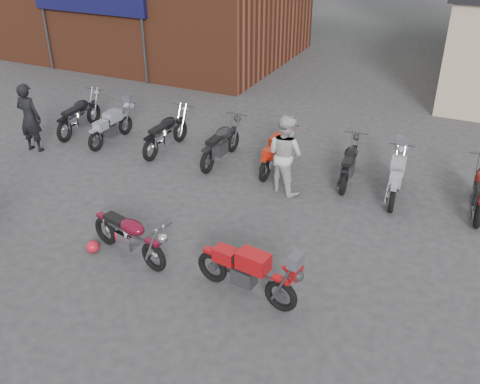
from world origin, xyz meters
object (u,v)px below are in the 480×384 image
at_px(sportbike, 247,270).
at_px(row_bike_6, 396,176).
at_px(row_bike_0, 79,113).
at_px(row_bike_1, 111,124).
at_px(row_bike_2, 166,131).
at_px(row_bike_5, 350,161).
at_px(vintage_motorcycle, 129,233).
at_px(person_light, 285,154).
at_px(person_dark, 29,118).
at_px(row_bike_4, 276,151).
at_px(helmet, 93,247).
at_px(row_bike_3, 221,141).

xyz_separation_m(sportbike, row_bike_6, (1.63, 4.70, -0.02)).
bearing_deg(row_bike_0, row_bike_1, -104.48).
bearing_deg(row_bike_2, row_bike_5, -84.20).
relative_size(vintage_motorcycle, person_light, 1.02).
distance_m(person_dark, row_bike_4, 6.74).
xyz_separation_m(vintage_motorcycle, row_bike_2, (-2.06, 4.60, 0.02)).
bearing_deg(helmet, row_bike_5, 53.58).
xyz_separation_m(row_bike_5, row_bike_6, (1.18, -0.31, 0.01)).
height_order(vintage_motorcycle, row_bike_1, vintage_motorcycle).
bearing_deg(row_bike_0, vintage_motorcycle, -137.84).
height_order(person_light, row_bike_1, person_light).
distance_m(sportbike, row_bike_6, 4.97).
relative_size(row_bike_3, row_bike_5, 1.07).
bearing_deg(vintage_motorcycle, person_dark, 164.27).
xyz_separation_m(helmet, person_light, (2.50, 3.99, 0.83)).
xyz_separation_m(row_bike_0, row_bike_2, (3.02, -0.03, -0.01)).
distance_m(person_light, row_bike_1, 5.54).
distance_m(row_bike_1, row_bike_3, 3.42).
height_order(vintage_motorcycle, row_bike_2, row_bike_2).
bearing_deg(row_bike_0, row_bike_3, -95.79).
relative_size(sportbike, row_bike_0, 0.96).
relative_size(helmet, person_dark, 0.14).
xyz_separation_m(person_dark, row_bike_3, (5.02, 1.56, -0.37)).
distance_m(vintage_motorcycle, row_bike_1, 5.82).
relative_size(person_dark, row_bike_5, 1.02).
xyz_separation_m(row_bike_2, row_bike_6, (6.21, 0.02, -0.03)).
bearing_deg(helmet, person_dark, 144.96).
bearing_deg(row_bike_6, sportbike, 154.66).
distance_m(row_bike_0, row_bike_4, 6.20).
height_order(row_bike_1, row_bike_2, row_bike_2).
height_order(person_light, row_bike_0, person_light).
relative_size(person_dark, row_bike_3, 0.95).
xyz_separation_m(vintage_motorcycle, sportbike, (2.52, -0.08, 0.01)).
distance_m(sportbike, row_bike_4, 5.03).
xyz_separation_m(row_bike_2, row_bike_4, (3.17, 0.15, -0.04)).
bearing_deg(row_bike_0, person_dark, 163.28).
xyz_separation_m(sportbike, row_bike_3, (-2.90, 4.69, 0.01)).
relative_size(helmet, row_bike_3, 0.13).
height_order(vintage_motorcycle, row_bike_5, vintage_motorcycle).
relative_size(row_bike_0, row_bike_3, 1.02).
relative_size(sportbike, helmet, 7.57).
bearing_deg(row_bike_1, sportbike, -124.17).
bearing_deg(row_bike_2, sportbike, -133.56).
bearing_deg(row_bike_1, person_dark, 131.84).
relative_size(helmet, row_bike_5, 0.14).
height_order(row_bike_2, row_bike_5, row_bike_2).
height_order(row_bike_2, row_bike_6, row_bike_2).
distance_m(person_light, row_bike_2, 3.86).
distance_m(row_bike_1, row_bike_6, 7.94).
xyz_separation_m(person_dark, row_bike_5, (8.36, 1.88, -0.41)).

